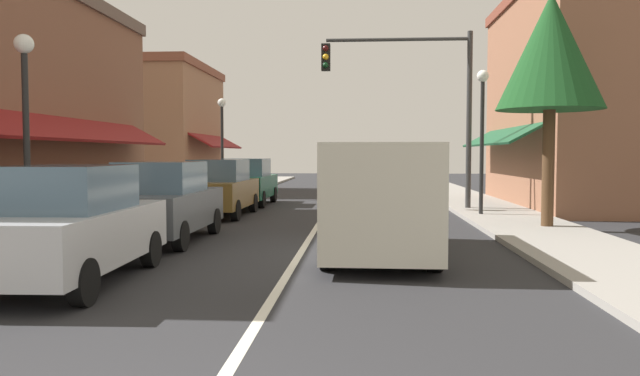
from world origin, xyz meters
The scene contains 16 objects.
ground_plane centered at (0.00, 18.00, 0.00)m, with size 80.00×80.00×0.00m, color #28282B.
sidewalk_left centered at (-5.50, 18.00, 0.06)m, with size 2.60×56.00×0.12m, color gray.
sidewalk_right centered at (5.50, 18.00, 0.06)m, with size 2.60×56.00×0.12m, color gray.
lane_center_stripe centered at (0.00, 18.00, 0.00)m, with size 0.14×52.00×0.01m, color silver.
storefront_right_block centered at (9.10, 20.00, 3.99)m, with size 5.91×10.20×7.97m.
storefront_far_left centered at (-9.38, 28.00, 3.26)m, with size 6.48×8.20×6.50m.
parked_car_nearest_left centered at (-3.16, 5.77, 0.88)m, with size 1.88×4.15×1.77m.
parked_car_second_left centered at (-3.18, 10.17, 0.88)m, with size 1.80×4.11×1.77m.
parked_car_third_left centered at (-3.22, 15.70, 0.88)m, with size 1.82×4.12×1.77m.
parked_car_far_left centered at (-3.15, 19.94, 0.88)m, with size 1.81×4.12×1.77m.
van_in_lane centered at (1.53, 8.69, 1.15)m, with size 2.05×5.20×2.12m.
traffic_signal_mast_arm centered at (3.12, 17.87, 4.11)m, with size 5.07×0.50×6.05m.
street_lamp_left_near centered at (-5.11, 8.12, 2.87)m, with size 0.36×0.36×4.17m.
street_lamp_right_mid centered at (4.82, 15.78, 3.04)m, with size 0.36×0.36×4.46m.
street_lamp_left_far centered at (-4.83, 23.08, 2.96)m, with size 0.36×0.36×4.33m.
tree_right_near centered at (5.88, 12.73, 4.46)m, with size 2.64×2.64×5.95m.
Camera 1 is at (1.19, -2.96, 1.94)m, focal length 34.21 mm.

